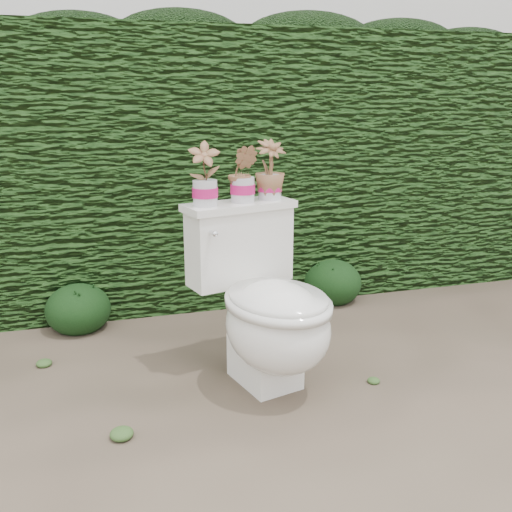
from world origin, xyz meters
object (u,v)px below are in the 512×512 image
object	(u,v)px
potted_plant_left	(205,176)
potted_plant_right	(270,171)
potted_plant_center	(243,175)
toilet	(267,308)

from	to	relation	value
potted_plant_left	potted_plant_right	xyz separation A→B (m)	(0.31, 0.08, -0.00)
potted_plant_center	toilet	bearing A→B (deg)	-55.44
potted_plant_left	potted_plant_right	bearing A→B (deg)	24.30
toilet	potted_plant_center	bearing A→B (deg)	85.71
potted_plant_center	potted_plant_right	bearing A→B (deg)	38.85
potted_plant_left	potted_plant_right	distance (m)	0.33
potted_plant_right	toilet	bearing A→B (deg)	-119.18
toilet	potted_plant_center	distance (m)	0.59
potted_plant_left	potted_plant_center	size ratio (longest dim) A/B	1.10
potted_plant_right	potted_plant_left	bearing A→B (deg)	-175.57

